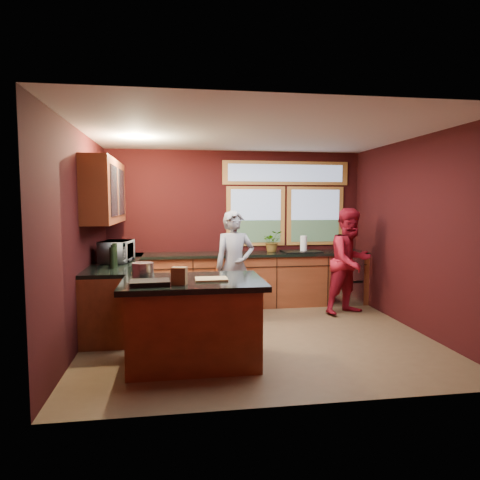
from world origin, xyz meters
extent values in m
plane|color=brown|center=(0.00, 0.00, 0.00)|extent=(4.50, 4.50, 0.00)
cube|color=black|center=(0.00, 2.00, 1.35)|extent=(4.50, 0.02, 2.70)
cube|color=black|center=(0.00, -2.00, 1.35)|extent=(4.50, 0.02, 2.70)
cube|color=black|center=(-2.25, 0.00, 1.35)|extent=(0.02, 4.00, 2.70)
cube|color=black|center=(2.25, 0.00, 1.35)|extent=(0.02, 4.00, 2.70)
cube|color=silver|center=(0.00, 0.00, 2.70)|extent=(4.50, 4.00, 0.02)
cube|color=#7A8AA9|center=(0.35, 1.99, 1.55)|extent=(1.06, 0.02, 1.06)
cube|color=#7A8AA9|center=(1.45, 1.99, 1.55)|extent=(1.06, 0.02, 1.06)
cube|color=#AD7232|center=(0.90, 1.99, 2.32)|extent=(2.30, 0.02, 0.42)
cube|color=#582814|center=(-2.07, 0.85, 1.95)|extent=(0.36, 1.80, 0.90)
cube|color=#582814|center=(0.00, 1.70, 0.44)|extent=(4.50, 0.60, 0.88)
cube|color=black|center=(0.00, 1.69, 0.91)|extent=(4.50, 0.64, 0.05)
cube|color=#B7B7BC|center=(1.85, 1.68, 0.42)|extent=(0.60, 0.58, 0.85)
cube|color=black|center=(1.10, 1.66, 0.91)|extent=(0.66, 0.46, 0.05)
cube|color=#582814|center=(-1.95, 0.85, 0.44)|extent=(0.60, 2.30, 0.88)
cube|color=black|center=(-1.94, 0.85, 0.91)|extent=(0.64, 2.30, 0.05)
cube|color=#582814|center=(-0.89, -0.84, 0.44)|extent=(1.40, 0.90, 0.88)
cube|color=black|center=(-0.89, -0.84, 0.92)|extent=(1.55, 1.05, 0.06)
imported|color=slate|center=(-0.20, 0.76, 0.84)|extent=(0.66, 0.48, 1.67)
imported|color=maroon|center=(1.70, 0.94, 0.85)|extent=(1.01, 0.91, 1.71)
imported|color=#999999|center=(-1.92, 0.81, 1.09)|extent=(0.47, 0.62, 0.31)
imported|color=#999999|center=(0.60, 1.75, 1.12)|extent=(0.33, 0.29, 0.37)
cylinder|color=white|center=(1.15, 1.70, 1.07)|extent=(0.12, 0.12, 0.28)
cube|color=tan|center=(-0.69, -0.89, 0.95)|extent=(0.35, 0.25, 0.02)
cylinder|color=#ADADB2|center=(-1.44, -0.69, 1.03)|extent=(0.24, 0.24, 0.18)
cube|color=brown|center=(-1.04, -1.09, 1.03)|extent=(0.17, 0.15, 0.18)
cube|color=black|center=(-1.34, -1.09, 0.97)|extent=(0.41, 0.30, 0.05)
camera|label=1|loc=(-1.07, -5.53, 1.79)|focal=32.00mm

